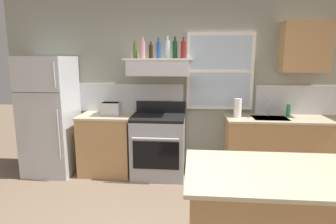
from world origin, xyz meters
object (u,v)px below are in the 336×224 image
bottle_rose_pink (143,49)px  bottle_red_label_wine (183,49)px  bottle_clear_tall (167,49)px  bottle_brown_stout (151,51)px  bottle_dark_green_wine (175,49)px  dish_soap_bottle (288,111)px  paper_towel_roll (238,108)px  bottle_olive_oil_square (135,51)px  toaster (111,109)px  refrigerator (50,116)px  bottle_blue_liqueur (159,50)px  stove_range (159,145)px

bottle_rose_pink → bottle_red_label_wine: bearing=-0.6°
bottle_clear_tall → bottle_red_label_wine: size_ratio=1.07×
bottle_brown_stout → bottle_dark_green_wine: (0.36, -0.07, 0.03)m
bottle_clear_tall → dish_soap_bottle: bottle_clear_tall is taller
bottle_rose_pink → paper_towel_roll: bearing=-0.6°
bottle_olive_oil_square → toaster: bearing=-168.3°
refrigerator → bottle_red_label_wine: (2.00, 0.07, 0.98)m
bottle_rose_pink → bottle_blue_liqueur: bearing=-2.3°
bottle_clear_tall → bottle_dark_green_wine: size_ratio=1.03×
stove_range → toaster: bearing=178.3°
refrigerator → bottle_red_label_wine: size_ratio=6.06×
bottle_clear_tall → paper_towel_roll: bottle_clear_tall is taller
bottle_olive_oil_square → bottle_dark_green_wine: size_ratio=0.84×
bottle_clear_tall → bottle_dark_green_wine: bearing=-26.2°
toaster → bottle_clear_tall: (0.84, 0.10, 0.87)m
bottle_brown_stout → bottle_red_label_wine: bottle_red_label_wine is taller
bottle_dark_green_wine → paper_towel_roll: (0.91, -0.03, -0.83)m
bottle_olive_oil_square → dish_soap_bottle: size_ratio=1.41×
stove_range → dish_soap_bottle: same height
toaster → bottle_rose_pink: size_ratio=0.98×
bottle_olive_oil_square → bottle_rose_pink: bearing=-20.9°
toaster → refrigerator: bearing=-177.3°
bottle_olive_oil_square → refrigerator: bearing=-174.7°
bottle_blue_liqueur → bottle_dark_green_wine: bearing=7.1°
bottle_blue_liqueur → refrigerator: bearing=-177.8°
dish_soap_bottle → bottle_brown_stout: bearing=180.0°
bottle_olive_oil_square → paper_towel_roll: bottle_olive_oil_square is taller
refrigerator → paper_towel_roll: refrigerator is taller
bottle_blue_liqueur → stove_range: bearing=-96.1°
bottle_brown_stout → bottle_dark_green_wine: bottle_dark_green_wine is taller
bottle_rose_pink → bottle_clear_tall: 0.36m
stove_range → bottle_rose_pink: 1.43m
bottle_olive_oil_square → bottle_clear_tall: size_ratio=0.81×
bottle_dark_green_wine → bottle_clear_tall: bearing=153.8°
bottle_rose_pink → bottle_brown_stout: size_ratio=1.26×
refrigerator → dish_soap_bottle: 3.54m
refrigerator → bottle_brown_stout: bottle_brown_stout is taller
bottle_dark_green_wine → bottle_blue_liqueur: bearing=-172.9°
stove_range → bottle_dark_green_wine: bottle_dark_green_wine is taller
paper_towel_roll → bottle_red_label_wine: bearing=179.5°
stove_range → bottle_red_label_wine: bottle_red_label_wine is taller
bottle_clear_tall → dish_soap_bottle: 1.97m
refrigerator → bottle_olive_oil_square: 1.62m
refrigerator → bottle_brown_stout: size_ratio=7.43×
stove_range → paper_towel_roll: paper_towel_roll is taller
bottle_rose_pink → bottle_blue_liqueur: 0.23m
stove_range → dish_soap_bottle: size_ratio=6.06×
bottle_rose_pink → bottle_dark_green_wine: size_ratio=0.99×
refrigerator → stove_range: size_ratio=1.63×
dish_soap_bottle → bottle_olive_oil_square: bearing=-179.0°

